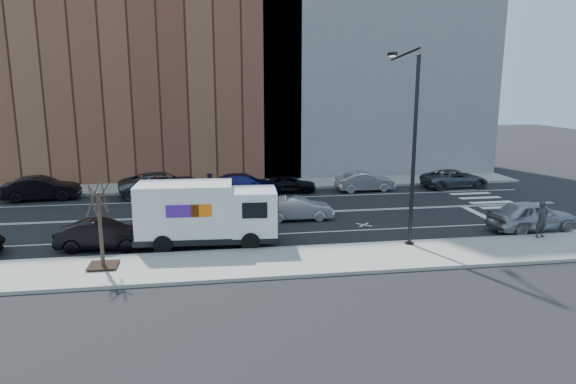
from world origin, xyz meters
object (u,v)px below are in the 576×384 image
object	(u,v)px
fedex_van	(206,213)
pedestrian	(542,219)
near_parked_front	(532,216)
far_parked_b	(42,188)
driving_sedan	(297,208)

from	to	relation	value
fedex_van	pedestrian	world-z (taller)	fedex_van
fedex_van	near_parked_front	world-z (taller)	fedex_van
near_parked_front	pedestrian	distance (m)	1.75
far_parked_b	driving_sedan	distance (m)	17.87
fedex_van	far_parked_b	world-z (taller)	fedex_van
far_parked_b	driving_sedan	world-z (taller)	far_parked_b
near_parked_front	far_parked_b	bearing A→B (deg)	59.60
fedex_van	far_parked_b	distance (m)	16.01
near_parked_front	pedestrian	xyz separation A→B (m)	(-0.58, -1.64, 0.26)
pedestrian	fedex_van	bearing A→B (deg)	158.77
driving_sedan	near_parked_front	world-z (taller)	near_parked_front
fedex_van	near_parked_front	distance (m)	17.20
far_parked_b	driving_sedan	size ratio (longest dim) A/B	1.20
driving_sedan	near_parked_front	size ratio (longest dim) A/B	0.85
far_parked_b	pedestrian	distance (m)	30.65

